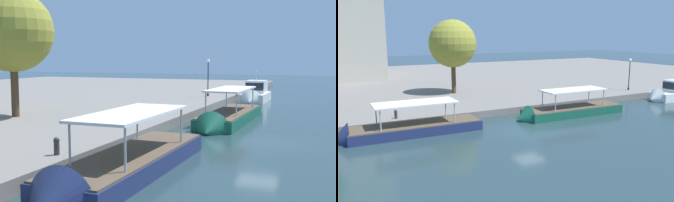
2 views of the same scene
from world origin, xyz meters
TOP-DOWN VIEW (x-y plane):
  - ground_plane at (0.00, 0.00)m, footprint 220.00×220.00m
  - dock_promenade at (0.00, 34.30)m, footprint 120.00×55.00m
  - tour_boat_1 at (-10.01, 4.29)m, footprint 12.44×3.23m
  - tour_boat_2 at (6.53, 3.49)m, footprint 12.49×3.18m
  - motor_yacht_3 at (24.48, 4.39)m, footprint 7.76×2.80m
  - mooring_bollard_0 at (-9.93, 7.69)m, footprint 0.29×0.29m
  - lamp_post at (22.25, 9.60)m, footprint 0.41×0.41m
  - tree_1 at (-0.35, 18.74)m, footprint 6.18×6.18m

SIDE VIEW (x-z plane):
  - ground_plane at x=0.00m, z-range 0.00..0.00m
  - tour_boat_2 at x=6.53m, z-range -1.64..2.28m
  - tour_boat_1 at x=-10.01m, z-range -1.67..2.32m
  - dock_promenade at x=0.00m, z-range 0.00..0.72m
  - motor_yacht_3 at x=24.48m, z-range -1.69..3.08m
  - mooring_bollard_0 at x=-9.93m, z-range 0.75..1.59m
  - lamp_post at x=22.25m, z-range 1.27..5.66m
  - tree_1 at x=-0.35m, z-range 2.54..12.15m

